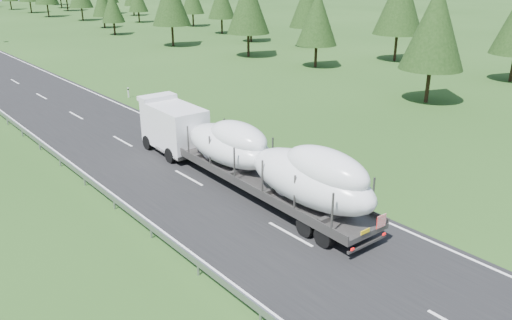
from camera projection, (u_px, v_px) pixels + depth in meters
ground at (290, 234)px, 24.06m from camera, size 400.00×400.00×0.00m
boat_truck at (248, 153)px, 28.13m from camera, size 3.27×19.84×4.16m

